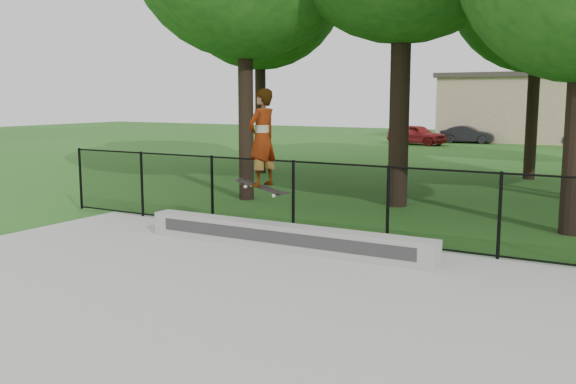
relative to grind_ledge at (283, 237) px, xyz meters
name	(u,v)px	position (x,y,z in m)	size (l,w,h in m)	color
ground	(186,361)	(1.53, -4.70, -0.29)	(100.00, 100.00, 0.00)	#245718
concrete_slab	(186,358)	(1.53, -4.70, -0.26)	(14.00, 12.00, 0.06)	#A5A4A0
grind_ledge	(283,237)	(0.00, 0.00, 0.00)	(5.72, 0.40, 0.45)	#A2A19D
car_a	(417,135)	(-6.55, 26.98, 0.31)	(1.41, 3.49, 1.20)	maroon
car_b	(467,135)	(-4.30, 29.72, 0.24)	(1.11, 2.88, 1.05)	black
skater_airborne	(262,139)	(-0.38, -0.09, 1.76)	(0.82, 0.70, 1.93)	black
chainlink_fence	(388,206)	(1.53, 1.20, 0.53)	(16.06, 0.06, 1.50)	black
distant_building	(544,107)	(-0.47, 33.30, 1.88)	(12.40, 6.40, 4.30)	#C7B68C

